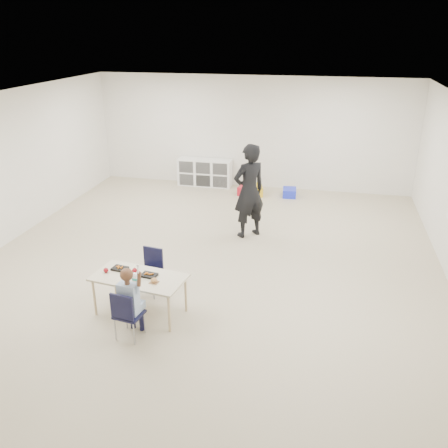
% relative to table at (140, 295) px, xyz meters
% --- Properties ---
extents(room, '(9.00, 9.02, 2.80)m').
position_rel_table_xyz_m(room, '(0.57, 1.80, 1.10)').
color(room, '#BAAD8F').
rests_on(room, ground).
extents(table, '(1.39, 0.83, 0.60)m').
position_rel_table_xyz_m(table, '(0.00, 0.00, 0.00)').
color(table, beige).
rests_on(table, ground).
extents(chair_near, '(0.39, 0.37, 0.72)m').
position_rel_table_xyz_m(chair_near, '(0.07, -0.56, 0.06)').
color(chair_near, black).
rests_on(chair_near, ground).
extents(chair_far, '(0.39, 0.37, 0.72)m').
position_rel_table_xyz_m(chair_far, '(-0.07, 0.56, 0.06)').
color(chair_far, black).
rests_on(chair_far, ground).
extents(child, '(0.54, 0.54, 1.13)m').
position_rel_table_xyz_m(child, '(0.07, -0.56, 0.26)').
color(child, '#ABC1E8').
rests_on(child, chair_near).
extents(lunch_tray_near, '(0.24, 0.19, 0.03)m').
position_rel_table_xyz_m(lunch_tray_near, '(0.14, 0.05, 0.31)').
color(lunch_tray_near, black).
rests_on(lunch_tray_near, table).
extents(lunch_tray_far, '(0.24, 0.19, 0.03)m').
position_rel_table_xyz_m(lunch_tray_far, '(-0.35, 0.14, 0.31)').
color(lunch_tray_far, black).
rests_on(lunch_tray_far, table).
extents(milk_carton, '(0.08, 0.08, 0.10)m').
position_rel_table_xyz_m(milk_carton, '(-0.00, -0.11, 0.35)').
color(milk_carton, white).
rests_on(milk_carton, table).
extents(bread_roll, '(0.09, 0.09, 0.07)m').
position_rel_table_xyz_m(bread_roll, '(0.27, -0.11, 0.33)').
color(bread_roll, tan).
rests_on(bread_roll, table).
extents(apple_near, '(0.07, 0.07, 0.07)m').
position_rel_table_xyz_m(apple_near, '(-0.10, 0.10, 0.33)').
color(apple_near, maroon).
rests_on(apple_near, table).
extents(apple_far, '(0.07, 0.07, 0.07)m').
position_rel_table_xyz_m(apple_far, '(-0.50, 0.01, 0.33)').
color(apple_far, maroon).
rests_on(apple_far, table).
extents(cubby_shelf, '(1.40, 0.40, 0.70)m').
position_rel_table_xyz_m(cubby_shelf, '(-0.63, 6.08, 0.05)').
color(cubby_shelf, white).
rests_on(cubby_shelf, ground).
extents(adult, '(0.80, 0.78, 1.86)m').
position_rel_table_xyz_m(adult, '(1.04, 3.11, 0.63)').
color(adult, black).
rests_on(adult, ground).
extents(bin_red, '(0.42, 0.50, 0.22)m').
position_rel_table_xyz_m(bin_red, '(0.57, 5.60, -0.20)').
color(bin_red, '#B31121').
rests_on(bin_red, ground).
extents(bin_yellow, '(0.49, 0.57, 0.24)m').
position_rel_table_xyz_m(bin_yellow, '(0.75, 5.62, -0.18)').
color(bin_yellow, gold).
rests_on(bin_yellow, ground).
extents(bin_blue, '(0.35, 0.43, 0.20)m').
position_rel_table_xyz_m(bin_blue, '(1.62, 5.66, -0.20)').
color(bin_blue, '#1C2BD6').
rests_on(bin_blue, ground).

